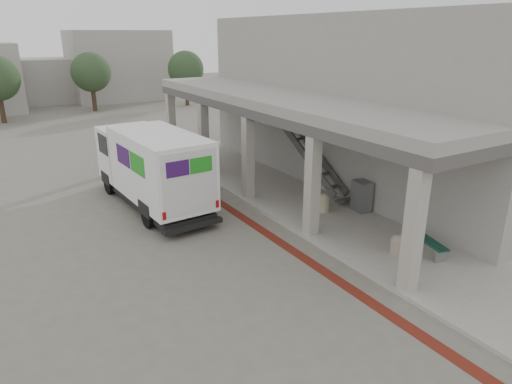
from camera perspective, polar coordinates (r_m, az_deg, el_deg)
ground at (r=13.63m, az=1.01°, el=-8.23°), size 120.00×120.00×0.00m
bike_lane_stripe at (r=15.63m, az=0.20°, el=-4.44°), size 0.35×40.00×0.01m
sidewalk at (r=15.90m, az=13.33°, el=-4.35°), size 4.40×28.00×0.12m
transit_building at (r=20.04m, az=10.94°, el=10.66°), size 7.60×17.00×7.00m
distant_backdrop at (r=46.37m, az=-27.44°, el=12.79°), size 28.00×10.00×6.50m
tree_mid at (r=41.20m, az=-19.94°, el=13.88°), size 3.20×3.20×4.80m
tree_right at (r=42.63m, az=-8.77°, el=14.92°), size 3.20×3.20×4.80m
fedex_truck at (r=17.54m, az=-12.95°, el=3.18°), size 2.54×7.04×2.96m
bench at (r=14.55m, az=20.41°, el=-5.85°), size 0.82×1.80×0.41m
bollard_near at (r=14.09m, az=17.25°, el=-6.28°), size 0.41×0.41×0.61m
bollard_far at (r=16.77m, az=8.38°, el=-1.28°), size 0.46×0.46×0.68m
utility_cabinet at (r=17.01m, az=13.05°, el=-0.49°), size 0.61×0.75×1.12m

